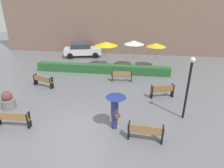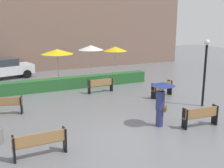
{
  "view_description": "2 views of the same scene",
  "coord_description": "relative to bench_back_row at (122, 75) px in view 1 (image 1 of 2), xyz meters",
  "views": [
    {
      "loc": [
        2.8,
        -7.91,
        6.1
      ],
      "look_at": [
        1.24,
        3.5,
        1.08
      ],
      "focal_mm": 30.91,
      "sensor_mm": 36.0,
      "label": 1
    },
    {
      "loc": [
        -4.79,
        -9.1,
        4.57
      ],
      "look_at": [
        0.95,
        3.45,
        1.29
      ],
      "focal_mm": 44.39,
      "sensor_mm": 36.0,
      "label": 2
    }
  ],
  "objects": [
    {
      "name": "bench_near_left",
      "position": [
        -5.03,
        -6.91,
        0.01
      ],
      "size": [
        1.83,
        0.38,
        0.88
      ],
      "color": "#9E7242",
      "rests_on": "ground"
    },
    {
      "name": "building_facade",
      "position": [
        -1.62,
        9.39,
        5.15
      ],
      "size": [
        28.0,
        1.2,
        11.35
      ],
      "primitive_type": "cube",
      "color": "#846656",
      "rests_on": "ground"
    },
    {
      "name": "lamp_post",
      "position": [
        3.89,
        -4.84,
        1.67
      ],
      "size": [
        0.28,
        0.28,
        3.53
      ],
      "color": "black",
      "rests_on": "ground"
    },
    {
      "name": "planter_pot",
      "position": [
        -6.5,
        -5.15,
        -0.04
      ],
      "size": [
        0.82,
        0.82,
        1.11
      ],
      "color": "slate",
      "rests_on": "ground"
    },
    {
      "name": "pedestrian_with_umbrella",
      "position": [
        0.22,
        -6.3,
        0.78
      ],
      "size": [
        1.0,
        1.0,
        1.97
      ],
      "color": "navy",
      "rests_on": "ground"
    },
    {
      "name": "bench_far_left",
      "position": [
        -5.83,
        -1.87,
        0.01
      ],
      "size": [
        1.74,
        0.83,
        0.88
      ],
      "color": "#9E7242",
      "rests_on": "ground"
    },
    {
      "name": "bench_back_row",
      "position": [
        0.0,
        0.0,
        0.0
      ],
      "size": [
        1.69,
        0.4,
        0.88
      ],
      "color": "#9E7242",
      "rests_on": "ground"
    },
    {
      "name": "hedge_strip",
      "position": [
        -1.95,
        1.79,
        -0.14
      ],
      "size": [
        12.07,
        0.7,
        0.76
      ],
      "primitive_type": "cube",
      "color": "#28602D",
      "rests_on": "ground"
    },
    {
      "name": "patio_umbrella_white",
      "position": [
        0.78,
        3.78,
        1.92
      ],
      "size": [
        1.89,
        1.89,
        2.63
      ],
      "color": "silver",
      "rests_on": "ground"
    },
    {
      "name": "bench_near_right",
      "position": [
        1.74,
        -7.08,
        0.0
      ],
      "size": [
        1.68,
        0.48,
        0.89
      ],
      "color": "#9E7242",
      "rests_on": "ground"
    },
    {
      "name": "bench_far_right",
      "position": [
        2.97,
        -2.45,
        0.01
      ],
      "size": [
        1.61,
        0.74,
        0.9
      ],
      "color": "olive",
      "rests_on": "ground"
    },
    {
      "name": "patio_umbrella_yellow",
      "position": [
        -1.85,
        3.46,
        1.79
      ],
      "size": [
        2.23,
        2.23,
        2.49
      ],
      "color": "silver",
      "rests_on": "ground"
    },
    {
      "name": "patio_umbrella_yellow_far",
      "position": [
        2.86,
        3.91,
        1.73
      ],
      "size": [
        1.84,
        1.84,
        2.43
      ],
      "color": "silver",
      "rests_on": "ground"
    },
    {
      "name": "ground_plane",
      "position": [
        -1.62,
        -6.61,
        -0.52
      ],
      "size": [
        60.0,
        60.0,
        0.0
      ],
      "primitive_type": "plane",
      "color": "slate"
    },
    {
      "name": "parked_car",
      "position": [
        -5.24,
        6.97,
        0.29
      ],
      "size": [
        4.5,
        2.74,
        1.57
      ],
      "color": "silver",
      "rests_on": "ground"
    }
  ]
}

